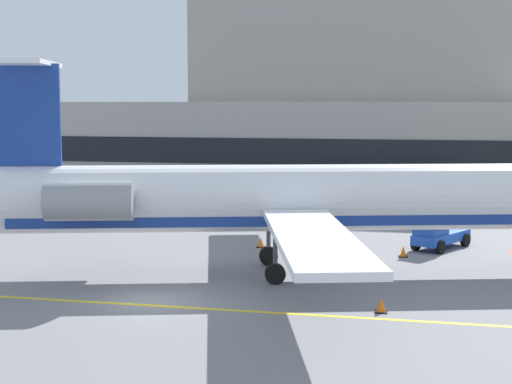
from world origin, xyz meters
TOP-DOWN VIEW (x-y plane):
  - ground at (0.00, 0.00)m, footprint 120.00×120.00m
  - terminal_building at (0.31, 46.73)m, footprint 60.20×12.78m
  - regional_jet at (4.54, 6.03)m, footprint 34.33×27.92m
  - baggage_tug at (11.12, 13.59)m, footprint 3.21×4.22m
  - belt_loader at (0.78, 24.05)m, footprint 2.96×2.10m
  - fuel_tank at (9.59, 26.96)m, footprint 8.32×3.15m
  - safety_cone_bravo at (9.39, 11.11)m, footprint 0.47×0.47m
  - safety_cone_charlie at (8.92, 0.30)m, footprint 0.47×0.47m
  - safety_cone_delta at (1.80, 12.09)m, footprint 0.47×0.47m

SIDE VIEW (x-z plane):
  - ground at x=0.00m, z-range -0.10..0.00m
  - safety_cone_bravo at x=9.39m, z-range -0.03..0.52m
  - safety_cone_charlie at x=8.92m, z-range -0.03..0.52m
  - safety_cone_delta at x=1.80m, z-range -0.03..0.52m
  - baggage_tug at x=11.12m, z-range -0.06..1.73m
  - belt_loader at x=0.78m, z-range -0.09..1.87m
  - fuel_tank at x=9.59m, z-range 0.15..2.73m
  - regional_jet at x=4.54m, z-range -1.32..8.26m
  - terminal_building at x=0.31m, z-range -2.38..16.77m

